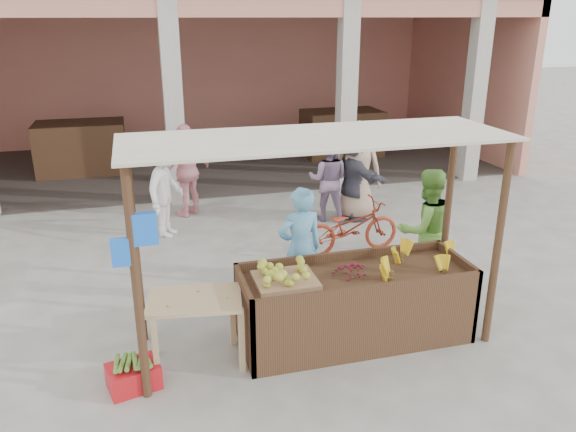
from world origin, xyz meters
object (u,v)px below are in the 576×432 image
object	(u,v)px
fruit_stall	(355,307)
red_crate	(134,376)
motorcycle	(350,226)
vendor_blue	(300,246)
vendor_green	(426,227)
side_table	(195,310)

from	to	relation	value
fruit_stall	red_crate	world-z (taller)	fruit_stall
fruit_stall	motorcycle	distance (m)	2.51
vendor_blue	vendor_green	size ratio (longest dim) A/B	0.97
vendor_green	motorcycle	distance (m)	1.54
side_table	vendor_blue	world-z (taller)	vendor_blue
side_table	vendor_blue	size ratio (longest dim) A/B	0.61
fruit_stall	vendor_blue	xyz separation A→B (m)	(-0.40, 0.85, 0.46)
red_crate	vendor_green	size ratio (longest dim) A/B	0.28
vendor_blue	fruit_stall	bearing A→B (deg)	109.55
fruit_stall	motorcycle	xyz separation A→B (m)	(0.86, 2.35, 0.04)
vendor_green	motorcycle	bearing A→B (deg)	-69.64
fruit_stall	red_crate	distance (m)	2.50
fruit_stall	red_crate	xyz separation A→B (m)	(-2.47, -0.28, -0.27)
red_crate	motorcycle	size ratio (longest dim) A/B	0.29
side_table	vendor_green	distance (m)	3.34
vendor_blue	vendor_green	distance (m)	1.78
red_crate	motorcycle	distance (m)	4.26
motorcycle	fruit_stall	bearing A→B (deg)	155.72
side_table	motorcycle	bearing A→B (deg)	50.23
vendor_green	vendor_blue	bearing A→B (deg)	3.66
motorcycle	vendor_blue	bearing A→B (deg)	135.75
side_table	red_crate	bearing A→B (deg)	-150.70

